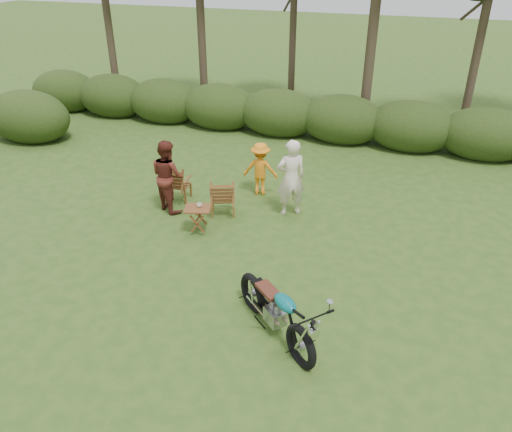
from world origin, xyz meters
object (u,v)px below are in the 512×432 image
(adult_b, at_px, (171,208))
(lawn_chair_right, at_px, (223,213))
(lawn_chair_left, at_px, (179,199))
(cup, at_px, (199,205))
(side_table, at_px, (198,220))
(motorcycle, at_px, (275,332))
(adult_a, at_px, (290,214))
(child, at_px, (260,193))

(adult_b, bearing_deg, lawn_chair_right, -141.22)
(lawn_chair_left, xyz_separation_m, cup, (1.10, -1.17, 0.60))
(lawn_chair_left, height_order, side_table, side_table)
(motorcycle, bearing_deg, adult_a, 143.78)
(lawn_chair_left, bearing_deg, lawn_chair_right, 159.85)
(cup, distance_m, child, 2.26)
(lawn_chair_left, height_order, child, child)
(motorcycle, distance_m, adult_b, 4.67)
(lawn_chair_right, distance_m, child, 1.31)
(lawn_chair_right, height_order, adult_a, adult_a)
(motorcycle, relative_size, adult_b, 1.22)
(adult_a, distance_m, adult_b, 2.70)
(adult_a, bearing_deg, adult_b, -18.76)
(lawn_chair_right, xyz_separation_m, child, (0.46, 1.22, 0.00))
(lawn_chair_left, bearing_deg, adult_b, 87.52)
(motorcycle, relative_size, lawn_chair_left, 2.29)
(cup, height_order, adult_b, adult_b)
(adult_b, bearing_deg, child, -109.75)
(side_table, height_order, adult_a, adult_a)
(side_table, height_order, adult_b, adult_b)
(child, bearing_deg, side_table, 66.70)
(lawn_chair_right, relative_size, adult_b, 0.53)
(child, bearing_deg, lawn_chair_right, 62.56)
(adult_a, bearing_deg, cup, 7.88)
(lawn_chair_left, xyz_separation_m, side_table, (1.08, -1.21, 0.28))
(cup, bearing_deg, adult_a, 40.61)
(side_table, bearing_deg, child, 73.55)
(motorcycle, height_order, side_table, motorcycle)
(lawn_chair_right, xyz_separation_m, cup, (-0.15, -0.86, 0.60))
(side_table, distance_m, adult_a, 2.11)
(lawn_chair_right, distance_m, lawn_chair_left, 1.29)
(side_table, distance_m, adult_b, 1.30)
(adult_a, height_order, adult_b, adult_a)
(side_table, bearing_deg, lawn_chair_left, 131.79)
(lawn_chair_right, relative_size, child, 0.67)
(cup, bearing_deg, adult_b, 147.36)
(lawn_chair_right, bearing_deg, adult_b, -13.49)
(side_table, bearing_deg, lawn_chair_right, 79.40)
(motorcycle, relative_size, cup, 18.03)
(side_table, relative_size, adult_b, 0.34)
(lawn_chair_right, distance_m, adult_b, 1.23)
(adult_b, bearing_deg, cup, 177.61)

